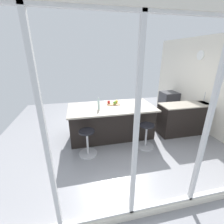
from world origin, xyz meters
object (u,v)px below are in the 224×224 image
stool_middle (88,143)px  apple_yellow (117,101)px  apple_green (115,103)px  water_bottle (99,105)px  oven_range (168,103)px  stool_by_window (146,136)px  apple_red (109,102)px  kitchen_island (111,121)px  cutting_board (113,104)px

stool_middle → apple_yellow: (-0.94, -0.98, 0.68)m
apple_green → water_bottle: size_ratio=0.29×
oven_range → stool_by_window: oven_range is taller
oven_range → water_bottle: bearing=25.6°
stool_by_window → apple_yellow: bearing=-61.4°
oven_range → stool_middle: 3.89m
stool_middle → oven_range: bearing=-148.8°
water_bottle → apple_red: bearing=-134.0°
kitchen_island → apple_yellow: bearing=-133.6°
apple_green → water_bottle: bearing=28.3°
stool_by_window → apple_yellow: apple_yellow is taller
stool_middle → apple_green: apple_green is taller
stool_by_window → kitchen_island: bearing=-46.0°
stool_by_window → apple_green: (0.62, -0.86, 0.68)m
cutting_board → apple_green: size_ratio=4.00×
stool_by_window → water_bottle: bearing=-28.3°
oven_range → kitchen_island: kitchen_island is taller
stool_middle → water_bottle: bearing=-121.8°
oven_range → apple_red: (2.62, 1.07, 0.54)m
kitchen_island → stool_by_window: size_ratio=3.68×
apple_yellow → water_bottle: size_ratio=0.27×
oven_range → cutting_board: size_ratio=2.43×
apple_yellow → apple_green: bearing=55.0°
oven_range → stool_by_window: size_ratio=1.38×
stool_middle → apple_yellow: 1.52m
kitchen_island → water_bottle: (0.37, 0.17, 0.57)m
oven_range → apple_red: apple_red is taller
oven_range → water_bottle: 3.33m
cutting_board → stool_by_window: bearing=125.6°
cutting_board → apple_green: apple_green is taller
kitchen_island → apple_red: 0.55m
oven_range → kitchen_island: bearing=25.8°
stool_middle → cutting_board: 1.37m
oven_range → apple_red: 2.88m
kitchen_island → cutting_board: cutting_board is taller
apple_yellow → stool_middle: bearing=46.1°
cutting_board → apple_red: (0.13, -0.04, 0.05)m
apple_yellow → water_bottle: (0.57, 0.38, 0.06)m
stool_by_window → water_bottle: (1.11, -0.59, 0.74)m
stool_by_window → stool_middle: 1.48m
apple_red → water_bottle: size_ratio=0.29×
stool_middle → stool_by_window: bearing=180.0°
water_bottle → oven_range: bearing=-154.4°
stool_middle → water_bottle: size_ratio=2.03×
stool_by_window → stool_middle: bearing=0.0°
cutting_board → apple_green: 0.08m
stool_by_window → apple_yellow: size_ratio=7.60×
apple_yellow → apple_green: apple_green is taller
cutting_board → water_bottle: (0.46, 0.31, 0.11)m
kitchen_island → water_bottle: bearing=24.6°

